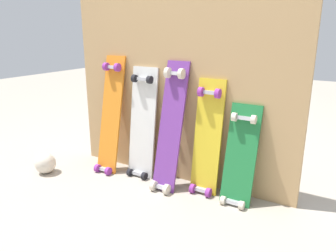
# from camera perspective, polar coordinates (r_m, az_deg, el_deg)

# --- Properties ---
(ground_plane) EXTENTS (12.00, 12.00, 0.00)m
(ground_plane) POSITION_cam_1_polar(r_m,az_deg,el_deg) (2.51, 0.84, -9.34)
(ground_plane) COLOR #A89E8E
(plywood_wall_panel) EXTENTS (1.76, 0.04, 1.44)m
(plywood_wall_panel) POSITION_cam_1_polar(r_m,az_deg,el_deg) (2.35, 1.78, 7.32)
(plywood_wall_panel) COLOR tan
(plywood_wall_panel) RESTS_ON ground
(skateboard_orange) EXTENTS (0.18, 0.26, 0.96)m
(skateboard_orange) POSITION_cam_1_polar(r_m,az_deg,el_deg) (2.61, -10.00, 1.19)
(skateboard_orange) COLOR orange
(skateboard_orange) RESTS_ON ground
(skateboard_white) EXTENTS (0.22, 0.18, 0.90)m
(skateboard_white) POSITION_cam_1_polar(r_m,az_deg,el_deg) (2.48, -4.49, -0.21)
(skateboard_white) COLOR silver
(skateboard_white) RESTS_ON ground
(skateboard_purple) EXTENTS (0.17, 0.30, 0.95)m
(skateboard_purple) POSITION_cam_1_polar(r_m,az_deg,el_deg) (2.28, 0.30, -0.88)
(skateboard_purple) COLOR #6B338C
(skateboard_purple) RESTS_ON ground
(skateboard_yellow) EXTENTS (0.19, 0.18, 0.85)m
(skateboard_yellow) POSITION_cam_1_polar(r_m,az_deg,el_deg) (2.23, 6.77, -2.79)
(skateboard_yellow) COLOR gold
(skateboard_yellow) RESTS_ON ground
(skateboard_green) EXTENTS (0.20, 0.22, 0.71)m
(skateboard_green) POSITION_cam_1_polar(r_m,az_deg,el_deg) (2.16, 12.36, -5.86)
(skateboard_green) COLOR #1E7238
(skateboard_green) RESTS_ON ground
(rubber_ball) EXTENTS (0.16, 0.16, 0.16)m
(rubber_ball) POSITION_cam_1_polar(r_m,az_deg,el_deg) (2.77, -20.54, -6.09)
(rubber_ball) COLOR beige
(rubber_ball) RESTS_ON ground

